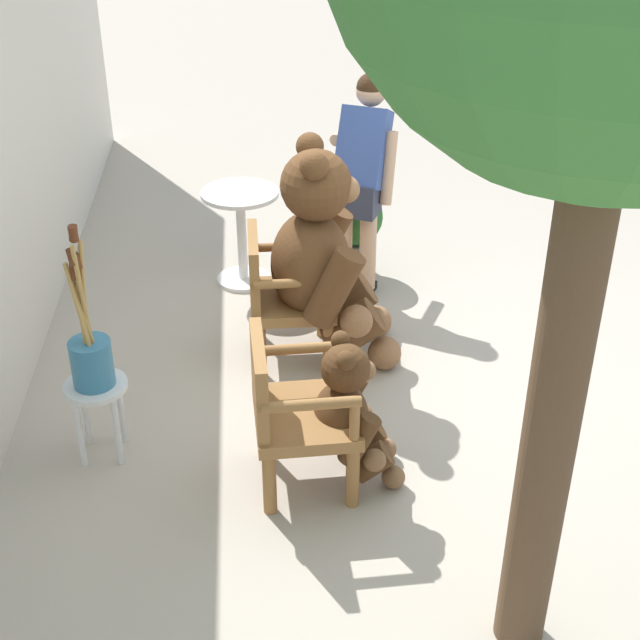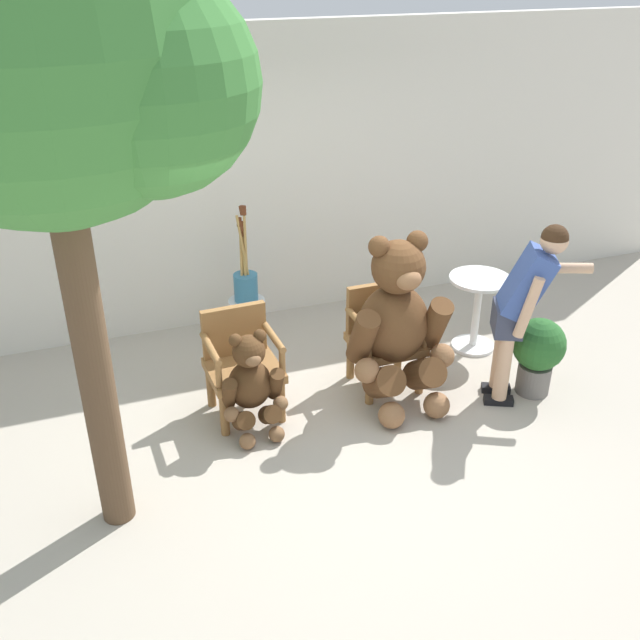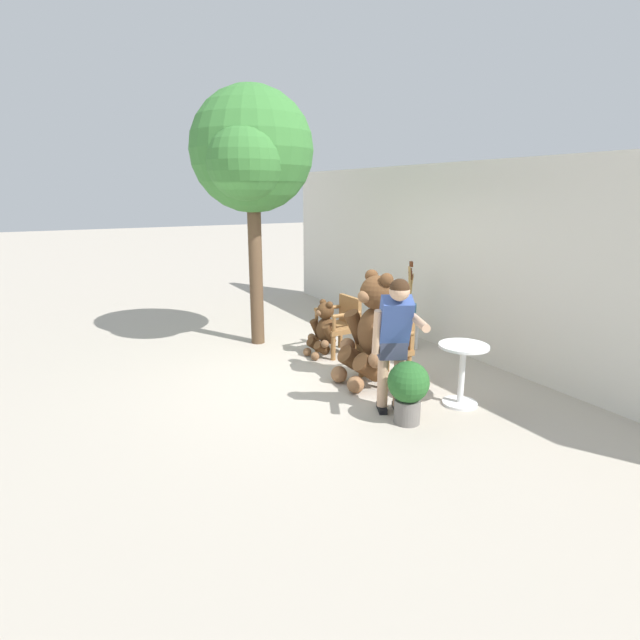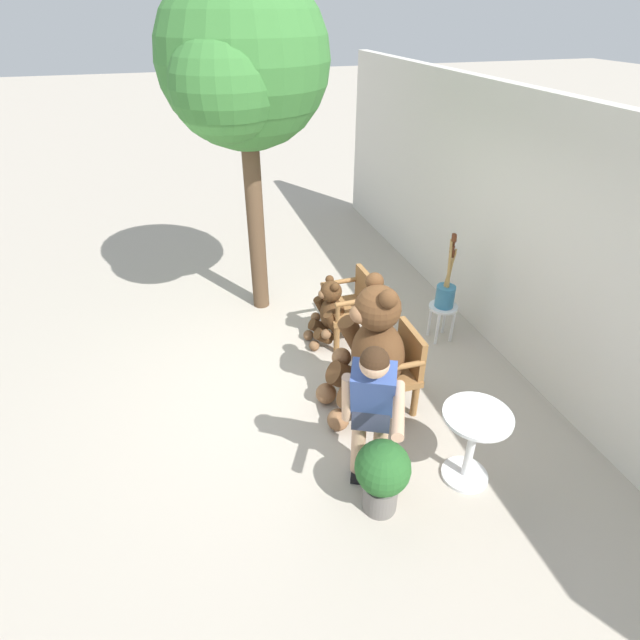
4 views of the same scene
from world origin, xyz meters
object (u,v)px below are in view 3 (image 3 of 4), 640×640
at_px(patio_tree, 251,154).
at_px(brush_bucket, 409,307).
at_px(wooden_chair_right, 389,345).
at_px(teddy_bear_small, 324,329).
at_px(wooden_chair_left, 341,323).
at_px(teddy_bear_large, 373,330).
at_px(white_stool, 408,327).
at_px(round_side_table, 462,368).
at_px(potted_plant, 408,388).
at_px(person_visitor, 395,335).

bearing_deg(patio_tree, brush_bucket, 56.25).
relative_size(wooden_chair_right, brush_bucket, 0.94).
bearing_deg(brush_bucket, teddy_bear_small, -103.25).
distance_m(wooden_chair_left, teddy_bear_large, 1.28).
bearing_deg(white_stool, teddy_bear_large, -54.80).
height_order(white_stool, round_side_table, round_side_table).
xyz_separation_m(wooden_chair_left, teddy_bear_small, (0.00, -0.29, -0.05)).
relative_size(teddy_bear_large, potted_plant, 2.12).
height_order(wooden_chair_right, person_visitor, person_visitor).
relative_size(person_visitor, patio_tree, 0.40).
relative_size(wooden_chair_right, patio_tree, 0.22).
distance_m(white_stool, potted_plant, 2.62).
height_order(teddy_bear_small, round_side_table, teddy_bear_small).
distance_m(teddy_bear_large, potted_plant, 1.23).
distance_m(brush_bucket, round_side_table, 2.14).
bearing_deg(patio_tree, round_side_table, 19.91).
xyz_separation_m(person_visitor, white_stool, (-1.82, 1.64, -0.56)).
height_order(teddy_bear_large, teddy_bear_small, teddy_bear_large).
distance_m(teddy_bear_small, patio_tree, 2.79).
xyz_separation_m(wooden_chair_right, round_side_table, (1.06, 0.24, -0.01)).
relative_size(round_side_table, patio_tree, 0.18).
bearing_deg(white_stool, potted_plant, -38.29).
distance_m(person_visitor, white_stool, 2.51).
distance_m(wooden_chair_left, patio_tree, 2.83).
bearing_deg(white_stool, round_side_table, -21.84).
xyz_separation_m(teddy_bear_large, patio_tree, (-2.24, -0.69, 2.22)).
distance_m(wooden_chair_left, round_side_table, 2.30).
relative_size(teddy_bear_small, white_stool, 1.84).
bearing_deg(round_side_table, patio_tree, -160.09).
bearing_deg(white_stool, patio_tree, -123.77).
bearing_deg(white_stool, wooden_chair_left, -106.96).
bearing_deg(wooden_chair_right, round_side_table, 12.96).
height_order(teddy_bear_large, round_side_table, teddy_bear_large).
bearing_deg(teddy_bear_large, patio_tree, -162.82).
distance_m(wooden_chair_right, white_stool, 1.38).
bearing_deg(teddy_bear_large, round_side_table, 25.38).
bearing_deg(wooden_chair_left, teddy_bear_small, -89.24).
bearing_deg(round_side_table, potted_plant, -84.51).
bearing_deg(patio_tree, wooden_chair_right, 23.01).
xyz_separation_m(white_stool, potted_plant, (2.05, -1.62, 0.04)).
distance_m(wooden_chair_left, teddy_bear_small, 0.29).
relative_size(wooden_chair_right, potted_plant, 1.26).
xyz_separation_m(teddy_bear_small, person_visitor, (2.13, -0.32, 0.50)).
distance_m(teddy_bear_small, white_stool, 1.36).
relative_size(wooden_chair_left, patio_tree, 0.22).
relative_size(wooden_chair_right, teddy_bear_large, 0.60).
distance_m(teddy_bear_large, patio_tree, 3.23).
height_order(round_side_table, potted_plant, round_side_table).
xyz_separation_m(brush_bucket, round_side_table, (1.98, -0.79, -0.21)).
bearing_deg(brush_bucket, round_side_table, -21.84).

